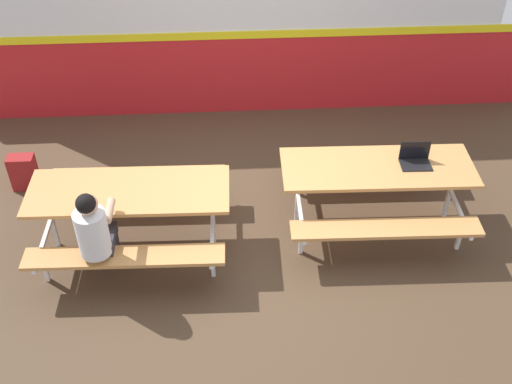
# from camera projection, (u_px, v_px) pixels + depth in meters

# --- Properties ---
(ground_plane) EXTENTS (10.00, 10.00, 0.02)m
(ground_plane) POSITION_uv_depth(u_px,v_px,m) (256.00, 231.00, 6.97)
(ground_plane) COLOR #4C3826
(accent_backdrop) EXTENTS (8.00, 0.14, 2.60)m
(accent_backdrop) POSITION_uv_depth(u_px,v_px,m) (244.00, 26.00, 8.13)
(accent_backdrop) COLOR red
(accent_backdrop) RESTS_ON ground
(picnic_table_left) EXTENTS (2.05, 1.59, 0.74)m
(picnic_table_left) POSITION_uv_depth(u_px,v_px,m) (130.00, 202.00, 6.45)
(picnic_table_left) COLOR tan
(picnic_table_left) RESTS_ON ground
(picnic_table_right) EXTENTS (2.05, 1.59, 0.74)m
(picnic_table_right) POSITION_uv_depth(u_px,v_px,m) (376.00, 178.00, 6.75)
(picnic_table_right) COLOR tan
(picnic_table_right) RESTS_ON ground
(student_nearer) EXTENTS (0.37, 0.53, 1.21)m
(student_nearer) POSITION_uv_depth(u_px,v_px,m) (95.00, 231.00, 5.93)
(student_nearer) COLOR #2D2D38
(student_nearer) RESTS_ON ground
(laptop_dark) EXTENTS (0.32, 0.23, 0.22)m
(laptop_dark) POSITION_uv_depth(u_px,v_px,m) (415.00, 160.00, 6.66)
(laptop_dark) COLOR black
(laptop_dark) RESTS_ON picnic_table_right
(backpack_dark) EXTENTS (0.30, 0.22, 0.44)m
(backpack_dark) POSITION_uv_depth(u_px,v_px,m) (24.00, 172.00, 7.43)
(backpack_dark) COLOR maroon
(backpack_dark) RESTS_ON ground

